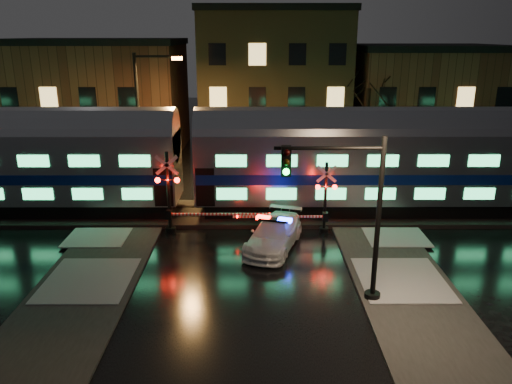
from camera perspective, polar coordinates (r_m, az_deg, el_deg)
ground at (r=23.77m, az=-1.11°, el=-6.90°), size 120.00×120.00×0.00m
ballast at (r=28.35m, az=-0.95°, el=-2.48°), size 90.00×4.20×0.24m
sidewalk_left at (r=19.69m, az=-21.26°, el=-13.57°), size 4.00×20.00×0.12m
sidewalk_right at (r=19.42m, az=18.73°, el=-13.73°), size 4.00×20.00×0.12m
building_left at (r=45.95m, az=-17.38°, el=10.14°), size 14.00×10.00×9.00m
building_mid at (r=44.34m, az=1.97°, el=12.30°), size 12.00×11.00×11.50m
building_right at (r=46.34m, az=18.50°, el=9.78°), size 12.00×10.00×8.50m
train at (r=27.64m, az=-7.90°, el=3.91°), size 51.00×3.12×5.92m
police_car at (r=23.95m, az=2.05°, el=-4.84°), size 3.37×5.25×1.58m
crossing_signal_right at (r=25.52m, az=7.11°, el=-1.52°), size 5.32×0.64×3.77m
crossing_signal_left at (r=25.57m, az=-9.16°, el=-1.02°), size 6.09×0.67×4.31m
traffic_light at (r=18.63m, az=10.82°, el=-2.90°), size 4.18×0.73×6.46m
streetlight at (r=31.74m, az=-12.75°, el=8.53°), size 2.95×0.31×8.81m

